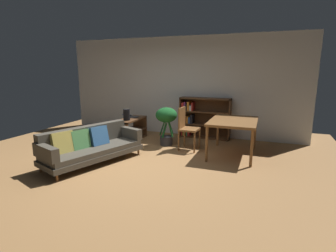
{
  "coord_description": "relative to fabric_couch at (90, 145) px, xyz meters",
  "views": [
    {
      "loc": [
        2.33,
        -4.34,
        1.81
      ],
      "look_at": [
        0.5,
        0.49,
        0.7
      ],
      "focal_mm": 28.01,
      "sensor_mm": 36.0,
      "label": 1
    }
  ],
  "objects": [
    {
      "name": "desk_speaker",
      "position": [
        -0.05,
        1.55,
        0.37
      ],
      "size": [
        0.17,
        0.17,
        0.28
      ],
      "color": "black",
      "rests_on": "media_console"
    },
    {
      "name": "potted_floor_plant",
      "position": [
        0.97,
        1.69,
        0.29
      ],
      "size": [
        0.52,
        0.57,
        0.93
      ],
      "color": "#333338",
      "rests_on": "ground_plane"
    },
    {
      "name": "back_wall_panel",
      "position": [
        0.88,
        2.92,
        1.0
      ],
      "size": [
        6.8,
        0.1,
        2.7
      ],
      "primitive_type": "cube",
      "color": "silver",
      "rests_on": "ground_plane"
    },
    {
      "name": "dining_chair_near",
      "position": [
        1.53,
        1.51,
        0.2
      ],
      "size": [
        0.43,
        0.45,
        0.98
      ],
      "color": "brown",
      "rests_on": "ground_plane"
    },
    {
      "name": "fabric_couch",
      "position": [
        0.0,
        0.0,
        0.0
      ],
      "size": [
        1.36,
        2.12,
        0.71
      ],
      "color": "brown",
      "rests_on": "ground_plane"
    },
    {
      "name": "ground_plane",
      "position": [
        0.88,
        0.22,
        -0.35
      ],
      "size": [
        8.16,
        8.16,
        0.0
      ],
      "primitive_type": "plane",
      "color": "#9E7042"
    },
    {
      "name": "media_console",
      "position": [
        -0.06,
        1.79,
        -0.07
      ],
      "size": [
        0.41,
        1.07,
        0.57
      ],
      "color": "#56351E",
      "rests_on": "ground_plane"
    },
    {
      "name": "bookshelf",
      "position": [
        1.58,
        2.74,
        0.19
      ],
      "size": [
        1.35,
        0.33,
        1.08
      ],
      "color": "#56351E",
      "rests_on": "ground_plane"
    },
    {
      "name": "open_laptop",
      "position": [
        -0.15,
        1.97,
        0.25
      ],
      "size": [
        0.41,
        0.33,
        0.09
      ],
      "color": "#333338",
      "rests_on": "media_console"
    },
    {
      "name": "dining_table",
      "position": [
        2.58,
        1.46,
        0.35
      ],
      "size": [
        0.96,
        1.33,
        0.77
      ],
      "color": "brown",
      "rests_on": "ground_plane"
    }
  ]
}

